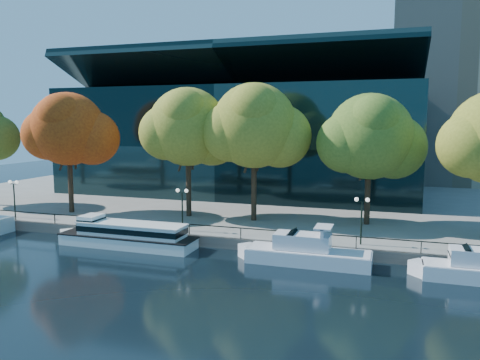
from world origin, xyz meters
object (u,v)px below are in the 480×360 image
(tour_boat, at_px, (124,234))
(tree_4, at_px, (371,138))
(tree_1, at_px, (69,131))
(lamp_2, at_px, (362,210))
(cruiser_near, at_px, (303,251))
(tree_3, at_px, (256,128))
(cruiser_far, at_px, (477,268))
(tree_2, at_px, (189,129))
(lamp_0, at_px, (14,190))
(lamp_1, at_px, (182,200))

(tour_boat, bearing_deg, tree_4, 29.31)
(tree_1, xyz_separation_m, lamp_2, (32.37, -4.26, -6.35))
(lamp_2, bearing_deg, cruiser_near, -139.61)
(tree_3, bearing_deg, tree_4, 8.51)
(tree_1, relative_size, tree_3, 0.95)
(cruiser_near, distance_m, cruiser_far, 12.60)
(tree_2, distance_m, lamp_0, 20.11)
(tour_boat, height_order, lamp_1, lamp_1)
(tree_3, distance_m, tree_4, 11.60)
(tour_boat, relative_size, tree_1, 1.04)
(cruiser_near, bearing_deg, tree_2, 144.96)
(lamp_1, distance_m, lamp_2, 16.55)
(tree_1, bearing_deg, lamp_0, -134.25)
(tour_boat, relative_size, lamp_0, 3.51)
(tour_boat, height_order, lamp_0, lamp_0)
(tree_2, relative_size, lamp_2, 3.47)
(tree_2, bearing_deg, cruiser_near, -35.04)
(tree_4, bearing_deg, tree_1, -173.03)
(cruiser_near, bearing_deg, tree_4, 69.33)
(cruiser_far, height_order, lamp_0, lamp_0)
(tree_2, height_order, tree_3, tree_3)
(cruiser_near, xyz_separation_m, tree_3, (-6.95, 10.16, 9.74))
(tree_1, distance_m, lamp_0, 8.70)
(cruiser_near, distance_m, tree_2, 20.03)
(lamp_0, relative_size, lamp_2, 1.00)
(cruiser_far, bearing_deg, lamp_0, 175.01)
(cruiser_far, xyz_separation_m, lamp_1, (-24.88, 3.92, 3.04))
(tree_4, xyz_separation_m, lamp_0, (-36.73, -8.24, -5.70))
(cruiser_near, xyz_separation_m, tree_2, (-14.40, 10.10, 9.60))
(tree_2, height_order, lamp_2, tree_2)
(tree_3, bearing_deg, tour_boat, -133.46)
(tree_4, bearing_deg, tree_3, -171.49)
(cruiser_far, xyz_separation_m, tree_3, (-19.54, 10.45, 9.78))
(tree_4, height_order, lamp_0, tree_4)
(tour_boat, relative_size, tree_4, 1.08)
(cruiser_near, distance_m, tree_4, 15.38)
(tour_boat, relative_size, cruiser_far, 1.55)
(tree_2, xyz_separation_m, lamp_1, (2.11, -6.47, -6.60))
(tour_boat, bearing_deg, tree_3, 46.54)
(cruiser_near, xyz_separation_m, tree_4, (4.48, 11.87, 8.69))
(lamp_0, bearing_deg, cruiser_near, -6.41)
(tree_1, height_order, lamp_0, tree_1)
(tour_boat, distance_m, cruiser_near, 16.48)
(tree_4, bearing_deg, tree_2, -174.64)
(tree_2, xyz_separation_m, lamp_0, (-17.86, -6.47, -6.60))
(tree_2, relative_size, lamp_1, 3.47)
(tree_2, xyz_separation_m, tree_4, (18.88, 1.77, -0.90))
(tour_boat, bearing_deg, lamp_2, 9.64)
(cruiser_far, height_order, tree_1, tree_1)
(cruiser_near, bearing_deg, tree_1, 164.34)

